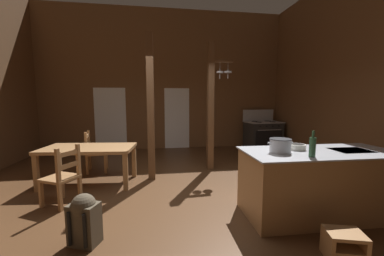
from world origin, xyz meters
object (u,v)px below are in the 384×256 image
(kitchen_island, at_px, (319,183))
(mixing_bowl_on_counter, at_px, (297,147))
(ladderback_chair_by_post, at_px, (63,177))
(stockpot_on_counter, at_px, (280,146))
(step_stool, at_px, (344,243))
(bottle_tall_on_counter, at_px, (312,147))
(stove_range, at_px, (263,135))
(backpack, at_px, (84,218))
(dining_table, at_px, (89,151))
(ladderback_chair_near_window, at_px, (94,152))

(kitchen_island, bearing_deg, mixing_bowl_on_counter, 153.62)
(ladderback_chair_by_post, xyz_separation_m, stockpot_on_counter, (3.13, -0.88, 0.58))
(step_stool, relative_size, bottle_tall_on_counter, 1.27)
(kitchen_island, xyz_separation_m, ladderback_chair_by_post, (-3.75, 0.88, -0.01))
(kitchen_island, relative_size, mixing_bowl_on_counter, 9.61)
(ladderback_chair_by_post, relative_size, bottle_tall_on_counter, 2.85)
(stove_range, height_order, step_stool, stove_range)
(backpack, relative_size, stockpot_on_counter, 1.66)
(step_stool, xyz_separation_m, mixing_bowl_on_counter, (0.11, 1.06, 0.80))
(backpack, height_order, bottle_tall_on_counter, bottle_tall_on_counter)
(stove_range, height_order, dining_table, stove_range)
(dining_table, bearing_deg, ladderback_chair_near_window, 97.70)
(kitchen_island, relative_size, stockpot_on_counter, 6.07)
(kitchen_island, xyz_separation_m, stockpot_on_counter, (-0.62, -0.00, 0.56))
(ladderback_chair_by_post, bearing_deg, mixing_bowl_on_counter, -12.07)
(stove_range, height_order, mixing_bowl_on_counter, stove_range)
(kitchen_island, height_order, step_stool, kitchen_island)
(stockpot_on_counter, distance_m, mixing_bowl_on_counter, 0.38)
(dining_table, bearing_deg, ladderback_chair_by_post, -98.75)
(backpack, distance_m, bottle_tall_on_counter, 2.86)
(step_stool, bearing_deg, dining_table, 139.68)
(stove_range, relative_size, ladderback_chair_by_post, 1.39)
(bottle_tall_on_counter, bearing_deg, step_stool, -93.21)
(ladderback_chair_near_window, bearing_deg, step_stool, -46.84)
(dining_table, height_order, bottle_tall_on_counter, bottle_tall_on_counter)
(stove_range, distance_m, mixing_bowl_on_counter, 4.58)
(bottle_tall_on_counter, bearing_deg, kitchen_island, 39.87)
(step_stool, relative_size, backpack, 0.71)
(step_stool, relative_size, stockpot_on_counter, 1.18)
(dining_table, xyz_separation_m, mixing_bowl_on_counter, (3.33, -1.68, 0.32))
(ladderback_chair_near_window, bearing_deg, kitchen_island, -35.29)
(kitchen_island, height_order, dining_table, kitchen_island)
(step_stool, distance_m, stockpot_on_counter, 1.27)
(stockpot_on_counter, bearing_deg, kitchen_island, 0.26)
(mixing_bowl_on_counter, height_order, bottle_tall_on_counter, bottle_tall_on_counter)
(dining_table, relative_size, mixing_bowl_on_counter, 7.87)
(ladderback_chair_by_post, height_order, mixing_bowl_on_counter, mixing_bowl_on_counter)
(bottle_tall_on_counter, bearing_deg, stockpot_on_counter, 132.87)
(dining_table, distance_m, ladderback_chair_near_window, 0.85)
(ladderback_chair_by_post, bearing_deg, step_stool, -28.15)
(ladderback_chair_near_window, bearing_deg, stockpot_on_counter, -40.39)
(backpack, bearing_deg, ladderback_chair_near_window, 101.84)
(ladderback_chair_by_post, distance_m, backpack, 1.29)
(kitchen_island, relative_size, step_stool, 5.13)
(stove_range, bearing_deg, backpack, -133.12)
(dining_table, xyz_separation_m, ladderback_chair_near_window, (-0.11, 0.82, -0.20))
(ladderback_chair_by_post, distance_m, mixing_bowl_on_counter, 3.59)
(dining_table, distance_m, bottle_tall_on_counter, 3.90)
(stove_range, bearing_deg, ladderback_chair_near_window, -160.11)
(dining_table, relative_size, bottle_tall_on_counter, 5.35)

